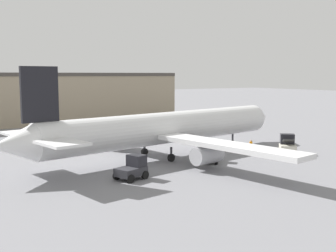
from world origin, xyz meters
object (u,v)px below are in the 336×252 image
belt_loader_truck (288,145)px  pushback_tug (133,168)px  airplane (162,129)px  ground_crew_worker (251,146)px  baggage_tug (212,154)px

belt_loader_truck → pushback_tug: 22.46m
airplane → pushback_tug: bearing=-146.1°
airplane → pushback_tug: 11.22m
pushback_tug → ground_crew_worker: bearing=-6.6°
belt_loader_truck → pushback_tug: belt_loader_truck is taller
baggage_tug → belt_loader_truck: 11.17m
ground_crew_worker → belt_loader_truck: size_ratio=0.52×
belt_loader_truck → baggage_tug: bearing=124.0°
airplane → belt_loader_truck: size_ratio=12.71×
baggage_tug → airplane: bearing=79.2°
ground_crew_worker → baggage_tug: 7.98m
airplane → belt_loader_truck: (14.58, -6.44, -2.36)m
airplane → belt_loader_truck: airplane is taller
pushback_tug → belt_loader_truck: bearing=-16.2°
airplane → baggage_tug: (3.48, -5.30, -2.59)m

